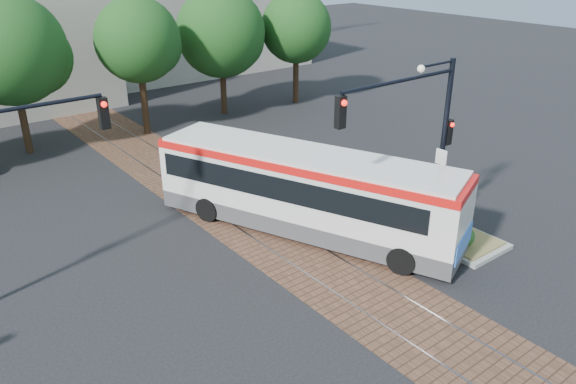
% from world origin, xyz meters
% --- Properties ---
extents(ground, '(120.00, 120.00, 0.00)m').
position_xyz_m(ground, '(0.00, 0.00, 0.00)').
color(ground, black).
rests_on(ground, ground).
extents(trackbed, '(3.60, 40.00, 0.02)m').
position_xyz_m(trackbed, '(0.00, 4.00, 0.01)').
color(trackbed, brown).
rests_on(trackbed, ground).
extents(tree_row, '(26.40, 5.60, 7.67)m').
position_xyz_m(tree_row, '(1.21, 16.42, 4.85)').
color(tree_row, '#382314').
rests_on(tree_row, ground).
extents(warehouses, '(40.00, 13.00, 8.00)m').
position_xyz_m(warehouses, '(-0.53, 28.75, 3.81)').
color(warehouses, '#ADA899').
rests_on(warehouses, ground).
extents(city_bus, '(6.57, 11.32, 3.02)m').
position_xyz_m(city_bus, '(1.09, 1.94, 1.69)').
color(city_bus, '#444446').
rests_on(city_bus, ground).
extents(traffic_island, '(2.20, 5.20, 1.13)m').
position_xyz_m(traffic_island, '(4.82, -0.90, 0.33)').
color(traffic_island, gray).
rests_on(traffic_island, ground).
extents(signal_pole_main, '(5.49, 0.46, 6.00)m').
position_xyz_m(signal_pole_main, '(3.86, -0.81, 4.16)').
color(signal_pole_main, black).
rests_on(signal_pole_main, ground).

